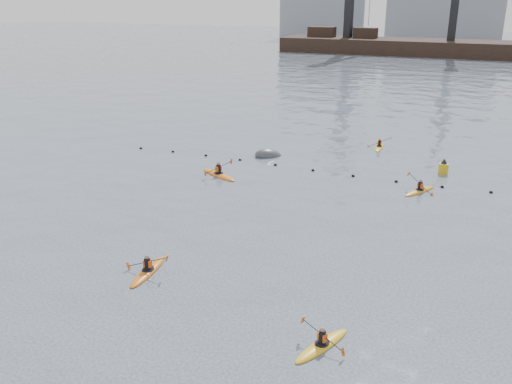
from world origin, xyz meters
TOP-DOWN VIEW (x-y plane):
  - ground at (0.00, 0.00)m, footprint 400.00×400.00m
  - float_line at (-0.50, 22.53)m, footprint 33.24×0.73m
  - barge_pier at (-0.22, 110.00)m, footprint 72.00×19.30m
  - skyline at (2.23, 150.27)m, footprint 141.00×28.00m
  - kayaker_0 at (-4.28, 4.69)m, footprint 2.19×3.22m
  - kayaker_1 at (4.71, 2.47)m, footprint 1.88×2.91m
  - kayaker_2 at (-7.79, 18.70)m, footprint 3.50×2.24m
  - kayaker_3 at (5.73, 20.90)m, footprint 1.93×2.93m
  - kayaker_5 at (1.17, 30.65)m, footprint 2.01×2.89m
  - mooring_buoy at (-6.42, 24.72)m, footprint 2.73×2.70m
  - nav_buoy at (6.74, 25.53)m, footprint 0.68×0.68m

SIDE VIEW (x-z plane):
  - ground at x=0.00m, z-range 0.00..0.00m
  - mooring_buoy at x=-6.42m, z-range -0.80..0.80m
  - float_line at x=-0.50m, z-range -0.09..0.15m
  - kayaker_5 at x=1.17m, z-range -0.50..0.67m
  - kayaker_1 at x=4.71m, z-range -0.41..0.58m
  - kayaker_3 at x=5.73m, z-range -0.53..0.71m
  - kayaker_0 at x=-4.28m, z-range -0.49..0.69m
  - kayaker_2 at x=-7.79m, z-range -0.47..0.69m
  - nav_buoy at x=6.74m, z-range -0.25..1.00m
  - barge_pier at x=-0.22m, z-range -12.86..16.64m
  - skyline at x=2.23m, z-range -1.75..20.25m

